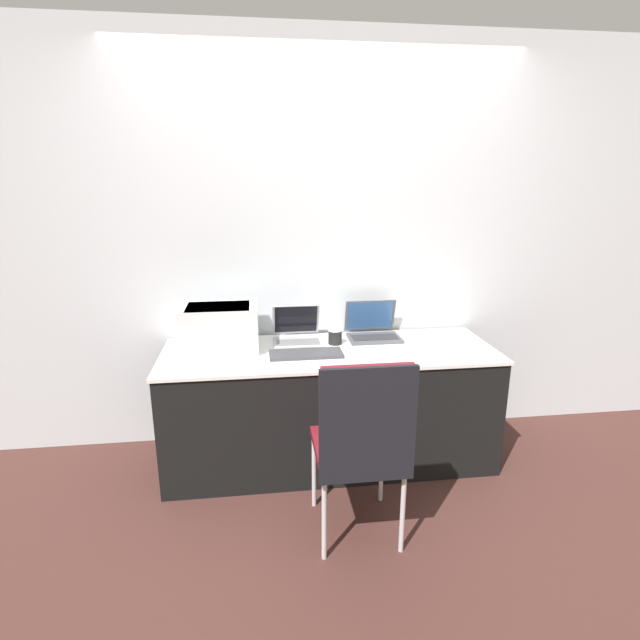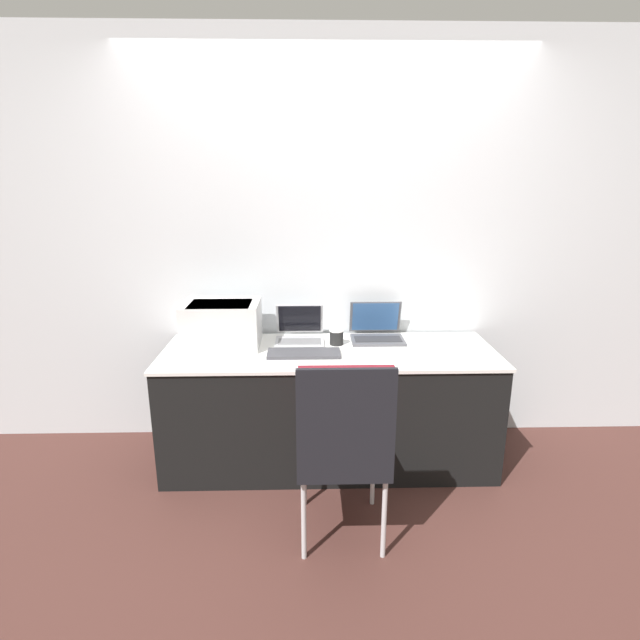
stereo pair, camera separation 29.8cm
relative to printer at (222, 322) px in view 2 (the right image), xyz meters
name	(u,v)px [view 2 (the right image)]	position (x,y,z in m)	size (l,w,h in m)	color
ground_plane	(331,489)	(0.65, -0.44, -0.88)	(14.00, 14.00, 0.00)	#472823
wall_back	(327,247)	(0.65, 0.29, 0.42)	(8.00, 0.05, 2.60)	silver
table	(329,406)	(0.65, -0.11, -0.51)	(2.00, 0.69, 0.73)	black
printer	(222,322)	(0.00, 0.00, 0.00)	(0.46, 0.34, 0.27)	silver
laptop_left	(300,334)	(0.47, 0.07, -0.10)	(0.30, 0.31, 0.22)	#B7B7BC
laptop_right	(377,331)	(0.97, 0.10, -0.10)	(0.33, 0.28, 0.23)	#4C4C51
external_keyboard	(304,353)	(0.50, -0.19, -0.14)	(0.43, 0.16, 0.02)	#3D3D42
coffee_cup	(336,337)	(0.70, 0.00, -0.10)	(0.09, 0.09, 0.09)	black
chair	(344,437)	(0.69, -0.91, -0.29)	(0.43, 0.46, 0.97)	maroon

